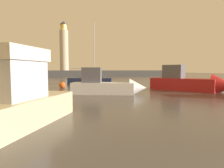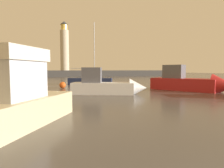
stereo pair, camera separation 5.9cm
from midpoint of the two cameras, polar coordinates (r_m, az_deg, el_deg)
The scene contains 8 objects.
ground_plane at distance 35.89m, azimuth -11.57°, elevation 0.34°, with size 220.00×220.00×0.00m, color #4C4742.
breakwater at distance 70.55m, azimuth -14.57°, elevation 3.05°, with size 79.92×4.95×2.17m, color #423F3D.
lighthouse at distance 71.02m, azimuth -14.17°, elevation 10.57°, with size 3.00×3.00×17.29m.
motorboat_1 at distance 19.05m, azimuth -0.66°, elevation -0.62°, with size 7.62×4.39×2.94m.
motorboat_2 at distance 23.72m, azimuth 22.81°, elevation 0.34°, with size 6.95×8.93×3.43m.
motorboat_4 at distance 20.05m, azimuth -25.79°, elevation -0.63°, with size 6.04×5.62×3.08m.
sailboat_moored at distance 31.27m, azimuth -6.66°, elevation 0.91°, with size 7.17×4.15×9.95m.
mooring_buoy at distance 25.70m, azimuth -14.68°, elevation -0.31°, with size 0.83×0.83×0.83m, color #EA5919.
Camera 1 is at (-3.77, -0.79, 2.40)m, focal length 30.61 mm.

